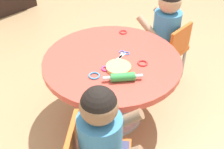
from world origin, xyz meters
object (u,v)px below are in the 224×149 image
object	(u,v)px
rolling_pin	(123,77)
child_chair_right	(167,49)
seated_child_left	(101,132)
seated_child_right	(167,22)
craft_scissors	(123,55)
craft_table	(112,74)

from	to	relation	value
rolling_pin	child_chair_right	bearing A→B (deg)	-4.08
seated_child_left	seated_child_right	distance (m)	1.19
child_chair_right	craft_scissors	distance (m)	0.59
seated_child_left	child_chair_right	size ratio (longest dim) A/B	0.95
craft_scissors	rolling_pin	bearing A→B (deg)	-155.08
child_chair_right	seated_child_right	size ratio (longest dim) A/B	1.05
seated_child_right	rolling_pin	world-z (taller)	seated_child_right
craft_table	seated_child_right	bearing A→B (deg)	-15.77
craft_table	rolling_pin	bearing A→B (deg)	-137.81
child_chair_right	seated_child_right	bearing A→B (deg)	73.76
seated_child_left	seated_child_right	xyz separation A→B (m)	(1.19, 0.06, 0.00)
craft_table	child_chair_right	bearing A→B (deg)	-19.41
seated_child_right	craft_scissors	world-z (taller)	seated_child_right
child_chair_right	rolling_pin	xyz separation A→B (m)	(-0.76, 0.05, 0.23)
craft_table	seated_child_left	size ratio (longest dim) A/B	1.76
craft_table	rolling_pin	world-z (taller)	rolling_pin
seated_child_left	rolling_pin	world-z (taller)	seated_child_left
craft_table	seated_child_left	bearing A→B (deg)	-158.19
craft_table	craft_scissors	world-z (taller)	craft_scissors
rolling_pin	craft_scissors	size ratio (longest dim) A/B	1.52
child_chair_right	craft_scissors	bearing A→B (deg)	162.38
rolling_pin	craft_scissors	world-z (taller)	rolling_pin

